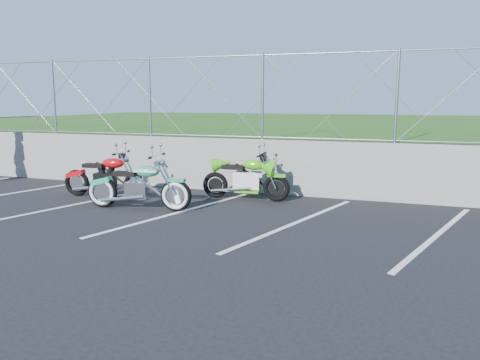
% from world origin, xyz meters
% --- Properties ---
extents(ground, '(90.00, 90.00, 0.00)m').
position_xyz_m(ground, '(0.00, 0.00, 0.00)').
color(ground, black).
rests_on(ground, ground).
extents(retaining_wall, '(30.00, 0.22, 1.30)m').
position_xyz_m(retaining_wall, '(0.00, 3.50, 0.65)').
color(retaining_wall, slate).
rests_on(retaining_wall, ground).
extents(grass_field, '(30.00, 20.00, 1.30)m').
position_xyz_m(grass_field, '(0.00, 13.50, 0.65)').
color(grass_field, '#214913').
rests_on(grass_field, ground).
extents(chain_link_fence, '(28.00, 0.03, 2.00)m').
position_xyz_m(chain_link_fence, '(0.00, 3.50, 2.30)').
color(chain_link_fence, gray).
rests_on(chain_link_fence, retaining_wall).
extents(parking_lines, '(18.29, 4.31, 0.01)m').
position_xyz_m(parking_lines, '(1.20, 1.00, 0.00)').
color(parking_lines, silver).
rests_on(parking_lines, ground).
extents(cruiser_turquoise, '(2.28, 0.72, 1.14)m').
position_xyz_m(cruiser_turquoise, '(-0.87, 0.99, 0.46)').
color(cruiser_turquoise, black).
rests_on(cruiser_turquoise, ground).
extents(naked_orange, '(2.13, 0.72, 1.06)m').
position_xyz_m(naked_orange, '(-2.21, 1.80, 0.45)').
color(naked_orange, black).
rests_on(naked_orange, ground).
extents(sportbike_green, '(2.03, 0.72, 1.05)m').
position_xyz_m(sportbike_green, '(0.91, 2.60, 0.45)').
color(sportbike_green, black).
rests_on(sportbike_green, ground).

